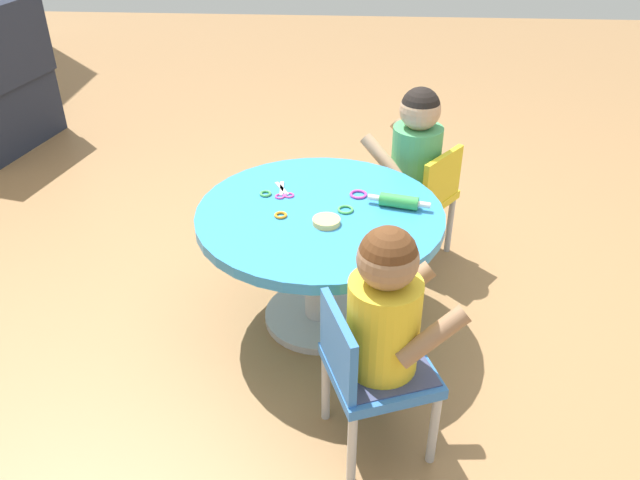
{
  "coord_description": "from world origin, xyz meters",
  "views": [
    {
      "loc": [
        -2.02,
        -0.12,
        1.66
      ],
      "look_at": [
        0.0,
        0.0,
        0.37
      ],
      "focal_mm": 36.29,
      "sensor_mm": 36.0,
      "label": 1
    }
  ],
  "objects_px": {
    "seated_child_right": "(416,147)",
    "child_chair_right": "(419,197)",
    "rolling_pin": "(399,201)",
    "child_chair_left": "(369,370)",
    "seated_child_left": "(386,308)",
    "craft_scissors": "(283,193)",
    "craft_table": "(320,238)"
  },
  "relations": [
    {
      "from": "craft_table",
      "to": "child_chair_right",
      "type": "bearing_deg",
      "value": -40.07
    },
    {
      "from": "seated_child_right",
      "to": "rolling_pin",
      "type": "distance_m",
      "value": 0.47
    },
    {
      "from": "child_chair_left",
      "to": "seated_child_left",
      "type": "distance_m",
      "value": 0.23
    },
    {
      "from": "child_chair_left",
      "to": "seated_child_right",
      "type": "relative_size",
      "value": 1.05
    },
    {
      "from": "seated_child_left",
      "to": "rolling_pin",
      "type": "xyz_separation_m",
      "value": [
        0.64,
        -0.06,
        -0.01
      ]
    },
    {
      "from": "seated_child_right",
      "to": "craft_scissors",
      "type": "distance_m",
      "value": 0.65
    },
    {
      "from": "seated_child_left",
      "to": "seated_child_right",
      "type": "xyz_separation_m",
      "value": [
        1.1,
        -0.15,
        0.0
      ]
    },
    {
      "from": "craft_scissors",
      "to": "craft_table",
      "type": "bearing_deg",
      "value": -130.57
    },
    {
      "from": "child_chair_left",
      "to": "seated_child_right",
      "type": "distance_m",
      "value": 1.15
    },
    {
      "from": "child_chair_right",
      "to": "rolling_pin",
      "type": "bearing_deg",
      "value": 164.41
    },
    {
      "from": "seated_child_left",
      "to": "child_chair_right",
      "type": "xyz_separation_m",
      "value": [
        1.07,
        -0.19,
        -0.23
      ]
    },
    {
      "from": "seated_child_left",
      "to": "child_chair_right",
      "type": "height_order",
      "value": "seated_child_left"
    },
    {
      "from": "child_chair_right",
      "to": "craft_scissors",
      "type": "relative_size",
      "value": 3.78
    },
    {
      "from": "seated_child_right",
      "to": "craft_scissors",
      "type": "bearing_deg",
      "value": 126.2
    },
    {
      "from": "child_chair_left",
      "to": "craft_scissors",
      "type": "xyz_separation_m",
      "value": [
        0.73,
        0.33,
        0.19
      ]
    },
    {
      "from": "child_chair_left",
      "to": "child_chair_right",
      "type": "relative_size",
      "value": 1.0
    },
    {
      "from": "child_chair_right",
      "to": "rolling_pin",
      "type": "distance_m",
      "value": 0.5
    },
    {
      "from": "child_chair_left",
      "to": "craft_scissors",
      "type": "bearing_deg",
      "value": 24.36
    },
    {
      "from": "craft_table",
      "to": "child_chair_left",
      "type": "distance_m",
      "value": 0.64
    },
    {
      "from": "craft_table",
      "to": "craft_scissors",
      "type": "distance_m",
      "value": 0.23
    },
    {
      "from": "seated_child_right",
      "to": "craft_scissors",
      "type": "height_order",
      "value": "seated_child_right"
    },
    {
      "from": "craft_table",
      "to": "child_chair_left",
      "type": "height_order",
      "value": "child_chair_left"
    },
    {
      "from": "child_chair_left",
      "to": "seated_child_left",
      "type": "bearing_deg",
      "value": -69.94
    },
    {
      "from": "child_chair_left",
      "to": "craft_scissors",
      "type": "height_order",
      "value": "child_chair_left"
    },
    {
      "from": "craft_table",
      "to": "rolling_pin",
      "type": "xyz_separation_m",
      "value": [
        0.05,
        -0.28,
        0.14
      ]
    },
    {
      "from": "craft_table",
      "to": "seated_child_left",
      "type": "xyz_separation_m",
      "value": [
        -0.59,
        -0.22,
        0.15
      ]
    },
    {
      "from": "child_chair_left",
      "to": "seated_child_right",
      "type": "height_order",
      "value": "seated_child_right"
    },
    {
      "from": "craft_table",
      "to": "seated_child_right",
      "type": "relative_size",
      "value": 1.77
    },
    {
      "from": "rolling_pin",
      "to": "seated_child_right",
      "type": "bearing_deg",
      "value": -11.07
    },
    {
      "from": "seated_child_left",
      "to": "craft_table",
      "type": "bearing_deg",
      "value": 20.53
    },
    {
      "from": "seated_child_right",
      "to": "rolling_pin",
      "type": "xyz_separation_m",
      "value": [
        -0.46,
        0.09,
        -0.01
      ]
    },
    {
      "from": "seated_child_right",
      "to": "child_chair_right",
      "type": "bearing_deg",
      "value": -126.92
    }
  ]
}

